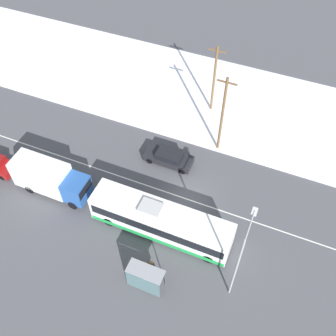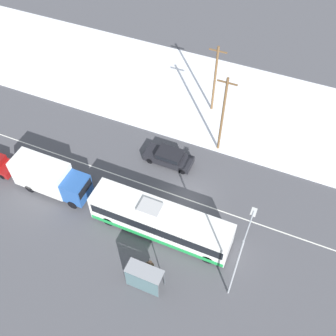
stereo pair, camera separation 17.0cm
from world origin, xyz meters
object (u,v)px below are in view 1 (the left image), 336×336
at_px(box_truck, 50,178).
at_px(utility_pole_roadside, 222,115).
at_px(pedestrian_at_stop, 151,266).
at_px(utility_pole_snowlot, 214,79).
at_px(streetlamp, 240,256).
at_px(city_bus, 161,221).
at_px(bus_shelter, 144,278).
at_px(sedan_car, 169,157).

relative_size(box_truck, utility_pole_roadside, 0.80).
relative_size(pedestrian_at_stop, utility_pole_snowlot, 0.23).
xyz_separation_m(box_truck, streetlamp, (17.69, -2.56, 3.26)).
distance_m(city_bus, box_truck, 10.80).
relative_size(city_bus, bus_shelter, 4.28).
relative_size(box_truck, pedestrian_at_stop, 3.84).
distance_m(pedestrian_at_stop, utility_pole_roadside, 14.99).
xyz_separation_m(pedestrian_at_stop, utility_pole_roadside, (0.68, 14.57, 3.43)).
bearing_deg(bus_shelter, sedan_car, 104.42).
height_order(city_bus, box_truck, box_truck).
xyz_separation_m(sedan_car, utility_pole_snowlot, (1.31, 8.79, 3.34)).
bearing_deg(box_truck, pedestrian_at_stop, -18.46).
height_order(box_truck, utility_pole_snowlot, utility_pole_snowlot).
bearing_deg(bus_shelter, box_truck, 155.83).
relative_size(sedan_car, pedestrian_at_stop, 2.56).
xyz_separation_m(city_bus, utility_pole_snowlot, (-1.03, 16.08, 2.60)).
height_order(box_truck, utility_pole_roadside, utility_pole_roadside).
distance_m(box_truck, pedestrian_at_stop, 12.22).
xyz_separation_m(sedan_car, pedestrian_at_stop, (3.12, -11.00, 0.32)).
xyz_separation_m(sedan_car, utility_pole_roadside, (3.79, 3.57, 3.75)).
relative_size(box_truck, bus_shelter, 2.51).
bearing_deg(box_truck, bus_shelter, -24.17).
relative_size(city_bus, utility_pole_snowlot, 1.51).
bearing_deg(box_truck, utility_pole_snowlot, 58.49).
distance_m(bus_shelter, utility_pole_snowlot, 21.38).
distance_m(box_truck, utility_pole_roadside, 16.50).
distance_m(box_truck, bus_shelter, 12.75).
height_order(bus_shelter, streetlamp, streetlamp).
distance_m(box_truck, utility_pole_snowlot, 18.83).
bearing_deg(city_bus, utility_pole_roadside, 82.36).
distance_m(sedan_car, streetlamp, 14.05).
bearing_deg(utility_pole_snowlot, utility_pole_roadside, -64.55).
distance_m(streetlamp, utility_pole_roadside, 14.35).
xyz_separation_m(box_truck, utility_pole_snowlot, (9.77, 15.93, 2.35)).
bearing_deg(utility_pole_snowlot, bus_shelter, -84.96).
xyz_separation_m(city_bus, pedestrian_at_stop, (0.78, -3.71, -0.42)).
height_order(sedan_car, utility_pole_roadside, utility_pole_roadside).
distance_m(sedan_car, bus_shelter, 12.79).
height_order(city_bus, utility_pole_snowlot, utility_pole_snowlot).
xyz_separation_m(streetlamp, utility_pole_roadside, (-5.44, 13.27, -0.49)).
bearing_deg(streetlamp, utility_pole_snowlot, 113.19).
xyz_separation_m(box_truck, sedan_car, (8.46, 7.14, -0.99)).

